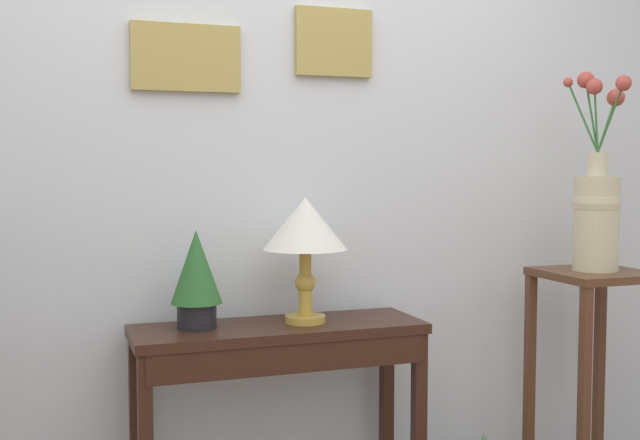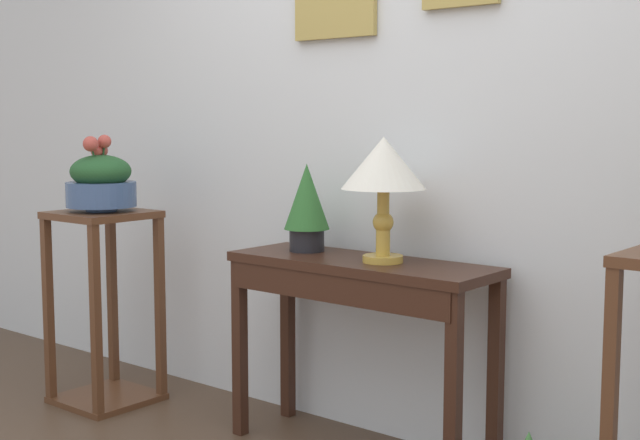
{
  "view_description": "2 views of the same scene",
  "coord_description": "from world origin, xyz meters",
  "px_view_note": "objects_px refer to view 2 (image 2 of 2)",
  "views": [
    {
      "loc": [
        -0.81,
        -1.4,
        1.28
      ],
      "look_at": [
        0.13,
        1.27,
        1.09
      ],
      "focal_mm": 43.81,
      "sensor_mm": 36.0,
      "label": 1
    },
    {
      "loc": [
        1.82,
        -1.3,
        1.23
      ],
      "look_at": [
        -0.26,
        1.23,
        0.86
      ],
      "focal_mm": 48.93,
      "sensor_mm": 36.0,
      "label": 2
    }
  ],
  "objects_px": {
    "table_lamp": "(384,169)",
    "planter_bowl_wide_left": "(101,182)",
    "potted_plant_on_console": "(307,204)",
    "console_table": "(357,294)",
    "pedestal_stand_left": "(105,308)"
  },
  "relations": [
    {
      "from": "table_lamp",
      "to": "planter_bowl_wide_left",
      "type": "bearing_deg",
      "value": -170.26
    },
    {
      "from": "potted_plant_on_console",
      "to": "planter_bowl_wide_left",
      "type": "relative_size",
      "value": 1.03
    },
    {
      "from": "table_lamp",
      "to": "potted_plant_on_console",
      "type": "distance_m",
      "value": 0.41
    },
    {
      "from": "potted_plant_on_console",
      "to": "console_table",
      "type": "bearing_deg",
      "value": -10.51
    },
    {
      "from": "table_lamp",
      "to": "potted_plant_on_console",
      "type": "bearing_deg",
      "value": 175.31
    },
    {
      "from": "table_lamp",
      "to": "potted_plant_on_console",
      "type": "xyz_separation_m",
      "value": [
        -0.38,
        0.03,
        -0.15
      ]
    },
    {
      "from": "pedestal_stand_left",
      "to": "planter_bowl_wide_left",
      "type": "height_order",
      "value": "planter_bowl_wide_left"
    },
    {
      "from": "potted_plant_on_console",
      "to": "pedestal_stand_left",
      "type": "relative_size",
      "value": 0.4
    },
    {
      "from": "console_table",
      "to": "pedestal_stand_left",
      "type": "distance_m",
      "value": 1.25
    },
    {
      "from": "table_lamp",
      "to": "planter_bowl_wide_left",
      "type": "distance_m",
      "value": 1.34
    },
    {
      "from": "console_table",
      "to": "planter_bowl_wide_left",
      "type": "relative_size",
      "value": 3.12
    },
    {
      "from": "potted_plant_on_console",
      "to": "planter_bowl_wide_left",
      "type": "xyz_separation_m",
      "value": [
        -0.94,
        -0.26,
        0.06
      ]
    },
    {
      "from": "pedestal_stand_left",
      "to": "planter_bowl_wide_left",
      "type": "xyz_separation_m",
      "value": [
        0.0,
        -0.0,
        0.55
      ]
    },
    {
      "from": "table_lamp",
      "to": "potted_plant_on_console",
      "type": "relative_size",
      "value": 1.32
    },
    {
      "from": "planter_bowl_wide_left",
      "to": "table_lamp",
      "type": "bearing_deg",
      "value": 9.74
    }
  ]
}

